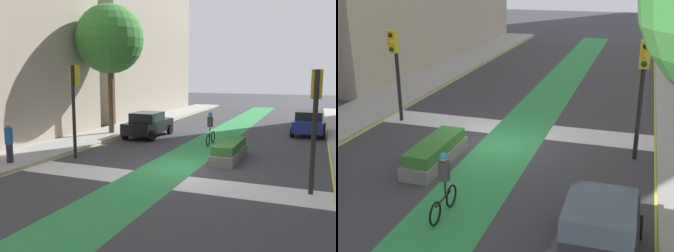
# 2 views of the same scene
# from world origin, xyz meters

# --- Properties ---
(ground_plane) EXTENTS (120.00, 120.00, 0.00)m
(ground_plane) POSITION_xyz_m (0.00, 0.00, 0.00)
(ground_plane) COLOR #38383D
(bike_lane_paint) EXTENTS (2.40, 60.00, 0.01)m
(bike_lane_paint) POSITION_xyz_m (-0.42, 0.00, 0.00)
(bike_lane_paint) COLOR #2D8C47
(bike_lane_paint) RESTS_ON ground_plane
(crosswalk_band) EXTENTS (12.00, 1.80, 0.01)m
(crosswalk_band) POSITION_xyz_m (0.00, -2.00, 0.00)
(crosswalk_band) COLOR silver
(crosswalk_band) RESTS_ON ground_plane
(curb_stripe_left) EXTENTS (0.16, 60.00, 0.01)m
(curb_stripe_left) POSITION_xyz_m (-6.00, 0.00, 0.01)
(curb_stripe_left) COLOR yellow
(curb_stripe_left) RESTS_ON ground_plane
(sidewalk_right) EXTENTS (3.00, 60.00, 0.15)m
(sidewalk_right) POSITION_xyz_m (7.50, 0.00, 0.07)
(sidewalk_right) COLOR #9E9E99
(sidewalk_right) RESTS_ON ground_plane
(curb_stripe_right) EXTENTS (0.16, 60.00, 0.01)m
(curb_stripe_right) POSITION_xyz_m (6.00, 0.00, 0.01)
(curb_stripe_right) COLOR yellow
(curb_stripe_right) RESTS_ON ground_plane
(traffic_signal_near_right) EXTENTS (0.35, 0.52, 4.11)m
(traffic_signal_near_right) POSITION_xyz_m (5.20, -1.40, 2.88)
(traffic_signal_near_right) COLOR black
(traffic_signal_near_right) RESTS_ON ground_plane
(traffic_signal_near_left) EXTENTS (0.35, 0.52, 4.35)m
(traffic_signal_near_left) POSITION_xyz_m (-5.22, -0.09, 3.05)
(traffic_signal_near_left) COLOR black
(traffic_signal_near_left) RESTS_ON ground_plane
(car_black_left_far) EXTENTS (2.07, 4.22, 1.57)m
(car_black_left_far) POSITION_xyz_m (-4.59, 6.54, 0.80)
(car_black_left_far) COLOR black
(car_black_left_far) RESTS_ON ground_plane
(cyclist_in_lane) EXTENTS (0.32, 1.73, 1.86)m
(cyclist_in_lane) POSITION_xyz_m (-0.22, 5.47, 0.97)
(cyclist_in_lane) COLOR black
(cyclist_in_lane) RESTS_ON ground_plane
(median_planter) EXTENTS (1.06, 3.50, 0.85)m
(median_planter) POSITION_xyz_m (1.58, 2.34, 0.40)
(median_planter) COLOR slate
(median_planter) RESTS_ON ground_plane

